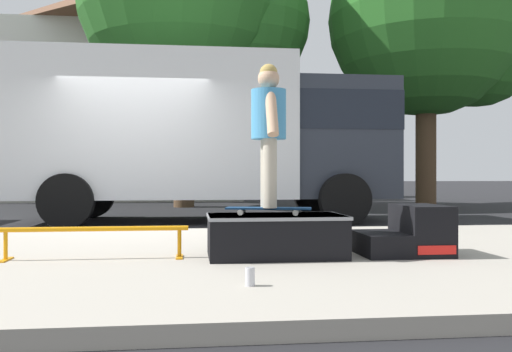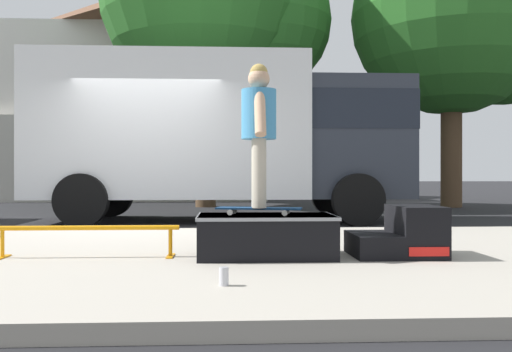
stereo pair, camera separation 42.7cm
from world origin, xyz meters
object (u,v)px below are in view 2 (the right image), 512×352
at_px(box_truck, 223,132).
at_px(street_tree_main, 463,21).
at_px(skate_box, 266,234).
at_px(kicker_ramp, 403,235).
at_px(skateboard, 259,209).
at_px(grind_rail, 87,233).
at_px(skater_kid, 259,123).
at_px(street_tree_neighbour, 218,2).
at_px(soda_can, 224,276).

xyz_separation_m(box_truck, street_tree_main, (6.49, 4.18, 3.37)).
distance_m(skate_box, kicker_ramp, 1.27).
xyz_separation_m(skateboard, street_tree_main, (6.12, 9.68, 4.51)).
height_order(box_truck, street_tree_main, street_tree_main).
bearing_deg(grind_rail, skater_kid, -2.28).
distance_m(skate_box, street_tree_main, 12.35).
bearing_deg(street_tree_neighbour, skateboard, -86.86).
height_order(skater_kid, box_truck, box_truck).
distance_m(kicker_ramp, grind_rail, 2.91).
distance_m(skate_box, soda_can, 1.37).
relative_size(skateboard, box_truck, 0.12).
distance_m(kicker_ramp, skater_kid, 1.69).
relative_size(kicker_ramp, street_tree_main, 0.10).
height_order(kicker_ramp, street_tree_main, street_tree_main).
xyz_separation_m(kicker_ramp, street_tree_neighbour, (-1.90, 10.15, 5.33)).
height_order(skater_kid, street_tree_neighbour, street_tree_neighbour).
relative_size(soda_can, box_truck, 0.02).
bearing_deg(soda_can, street_tree_neighbour, 91.24).
bearing_deg(soda_can, box_truck, 90.52).
distance_m(skate_box, box_truck, 5.67).
bearing_deg(street_tree_neighbour, skate_box, -86.48).
bearing_deg(soda_can, skater_kid, 76.54).
height_order(kicker_ramp, skateboard, kicker_ramp).
xyz_separation_m(grind_rail, street_tree_main, (7.69, 9.61, 4.73)).
distance_m(skate_box, grind_rail, 1.64).
height_order(skate_box, street_tree_neighbour, street_tree_neighbour).
xyz_separation_m(skate_box, skateboard, (-0.07, -0.01, 0.24)).
distance_m(kicker_ramp, box_truck, 5.91).
relative_size(box_truck, street_tree_main, 0.87).
distance_m(skate_box, street_tree_neighbour, 11.47).
xyz_separation_m(kicker_ramp, skateboard, (-1.34, -0.01, 0.25)).
xyz_separation_m(soda_can, street_tree_main, (6.43, 10.97, 4.89)).
xyz_separation_m(grind_rail, soda_can, (1.26, -1.36, -0.16)).
relative_size(skater_kid, soda_can, 10.45).
distance_m(skater_kid, box_truck, 5.52).
height_order(skate_box, kicker_ramp, kicker_ramp).
bearing_deg(street_tree_main, skater_kid, -122.31).
bearing_deg(skater_kid, skate_box, 9.58).
bearing_deg(street_tree_neighbour, grind_rail, -95.72).
relative_size(skate_box, street_tree_neighbour, 0.14).
bearing_deg(box_truck, skate_box, -85.44).
relative_size(grind_rail, skateboard, 2.08).
xyz_separation_m(grind_rail, skateboard, (1.57, -0.06, 0.22)).
height_order(grind_rail, skater_kid, skater_kid).
distance_m(soda_can, street_tree_main, 13.62).
height_order(grind_rail, street_tree_neighbour, street_tree_neighbour).
bearing_deg(skate_box, street_tree_main, 57.94).
bearing_deg(street_tree_neighbour, street_tree_main, -4.12).
distance_m(grind_rail, soda_can, 1.86).
height_order(grind_rail, skateboard, skateboard).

